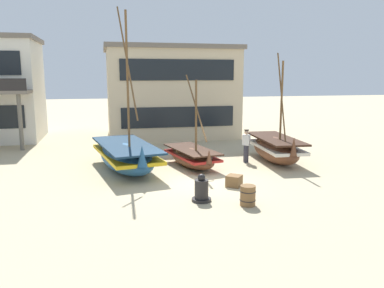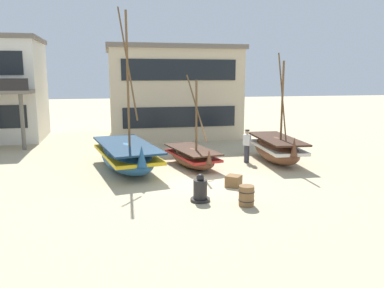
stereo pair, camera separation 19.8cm
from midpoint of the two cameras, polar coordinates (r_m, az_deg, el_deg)
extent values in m
plane|color=tan|center=(16.11, 1.12, -5.52)|extent=(120.00, 120.00, 0.00)
ellipsoid|color=brown|center=(19.96, 12.73, -0.84)|extent=(1.97, 4.68, 1.26)
cube|color=silver|center=(19.94, 12.75, -0.39)|extent=(1.97, 4.50, 0.15)
cube|color=#351E13|center=(19.86, 12.79, 0.80)|extent=(2.01, 4.60, 0.09)
cone|color=brown|center=(17.87, 15.34, -0.39)|extent=(0.35, 0.35, 0.88)
cylinder|color=brown|center=(19.13, 13.63, 5.75)|extent=(0.10, 0.10, 4.19)
cylinder|color=brown|center=(19.11, 13.67, 6.78)|extent=(0.17, 1.49, 4.30)
cube|color=brown|center=(20.20, 12.43, 0.57)|extent=(1.59, 0.26, 0.06)
ellipsoid|color=#23517A|center=(18.05, -9.48, -1.91)|extent=(3.09, 5.90, 1.24)
cube|color=gold|center=(18.02, -9.49, -1.43)|extent=(3.07, 5.69, 0.15)
cube|color=#132C43|center=(17.94, -9.53, -0.13)|extent=(3.14, 5.80, 0.09)
cone|color=#23517A|center=(15.38, -7.17, -1.83)|extent=(0.49, 0.49, 0.87)
cylinder|color=brown|center=(16.98, -9.25, 8.78)|extent=(0.10, 0.10, 6.22)
cylinder|color=brown|center=(16.99, -9.35, 12.23)|extent=(0.63, 2.99, 4.90)
cube|color=brown|center=(18.37, -9.83, -0.33)|extent=(1.99, 0.52, 0.06)
ellipsoid|color=brown|center=(18.46, 0.33, -2.05)|extent=(2.22, 3.96, 0.89)
cube|color=red|center=(18.44, 0.33, -1.71)|extent=(2.20, 3.82, 0.11)
cube|color=#351E13|center=(18.38, 0.34, -0.80)|extent=(2.25, 3.90, 0.06)
cone|color=brown|center=(16.81, 2.90, -1.89)|extent=(0.35, 0.35, 0.63)
cylinder|color=brown|center=(17.73, 0.97, 3.83)|extent=(0.10, 0.10, 3.55)
cylinder|color=brown|center=(17.68, 0.98, 5.54)|extent=(0.53, 2.18, 2.96)
cube|color=brown|center=(18.65, -0.03, -0.95)|extent=(1.40, 0.45, 0.06)
cylinder|color=#33333D|center=(19.59, 8.47, -1.47)|extent=(0.26, 0.26, 0.88)
cube|color=silver|center=(19.46, 8.52, 0.58)|extent=(0.41, 0.41, 0.54)
sphere|color=beige|center=(19.40, 8.55, 1.71)|extent=(0.22, 0.22, 0.22)
cylinder|color=#2D2823|center=(19.38, 8.56, 2.06)|extent=(0.24, 0.24, 0.05)
cylinder|color=black|center=(13.60, 1.66, -8.31)|extent=(0.70, 0.70, 0.10)
cylinder|color=black|center=(13.48, 1.67, -6.77)|extent=(0.49, 0.49, 0.67)
sphere|color=black|center=(13.37, 1.68, -5.05)|extent=(0.27, 0.27, 0.27)
cylinder|color=brown|center=(13.18, 8.58, -7.66)|extent=(0.52, 0.52, 0.70)
torus|color=black|center=(13.13, 8.60, -7.02)|extent=(0.56, 0.56, 0.03)
torus|color=black|center=(13.23, 8.56, -8.30)|extent=(0.56, 0.56, 0.03)
cube|color=brown|center=(15.34, 6.61, -5.52)|extent=(0.77, 0.77, 0.46)
cube|color=beige|center=(28.06, -2.76, 7.50)|extent=(8.91, 6.18, 6.10)
cube|color=#70665B|center=(28.09, -2.82, 14.03)|extent=(9.26, 6.43, 0.30)
cube|color=black|center=(25.10, -1.54, 4.05)|extent=(7.48, 0.06, 1.34)
cube|color=black|center=(24.96, -1.57, 11.03)|extent=(7.48, 0.06, 1.34)
cylinder|color=#666056|center=(24.59, -23.81, 3.00)|extent=(0.24, 0.24, 3.31)
camera|label=1|loc=(0.10, -89.66, 0.06)|focal=35.65mm
camera|label=2|loc=(0.10, 90.34, -0.06)|focal=35.65mm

